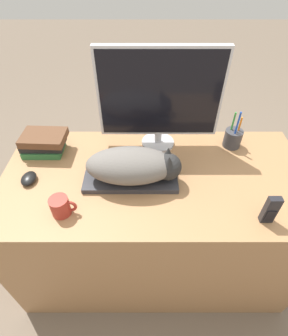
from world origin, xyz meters
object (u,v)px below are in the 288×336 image
object	(u,v)px
pen_cup	(233,138)
book_stack	(44,143)
computer_mouse	(29,178)
coffee_mug	(61,206)
keyboard	(131,179)
cat	(136,165)
monitor	(160,97)
phone	(271,210)

from	to	relation	value
pen_cup	book_stack	xyz separation A→B (m)	(-0.95, -0.05, 0.01)
computer_mouse	coffee_mug	xyz separation A→B (m)	(0.19, -0.18, 0.02)
keyboard	book_stack	size ratio (longest dim) A/B	1.86
cat	computer_mouse	world-z (taller)	cat
monitor	phone	xyz separation A→B (m)	(0.40, -0.48, -0.21)
computer_mouse	pen_cup	size ratio (longest dim) A/B	0.42
computer_mouse	coffee_mug	world-z (taller)	coffee_mug
cat	computer_mouse	bearing A→B (deg)	179.83
coffee_mug	pen_cup	size ratio (longest dim) A/B	0.49
cat	book_stack	size ratio (longest dim) A/B	1.82
cat	computer_mouse	xyz separation A→B (m)	(-0.48, 0.00, -0.08)
cat	coffee_mug	size ratio (longest dim) A/B	3.93
computer_mouse	phone	xyz separation A→B (m)	(0.99, -0.21, 0.05)
coffee_mug	book_stack	distance (m)	0.42
phone	book_stack	bearing A→B (deg)	156.59
keyboard	coffee_mug	xyz separation A→B (m)	(-0.27, -0.17, 0.03)
coffee_mug	computer_mouse	bearing A→B (deg)	137.13
coffee_mug	phone	size ratio (longest dim) A/B	0.80
monitor	book_stack	distance (m)	0.61
pen_cup	phone	xyz separation A→B (m)	(0.02, -0.47, 0.02)
monitor	book_stack	world-z (taller)	monitor
cat	pen_cup	world-z (taller)	pen_cup
computer_mouse	coffee_mug	size ratio (longest dim) A/B	0.85
pen_cup	phone	size ratio (longest dim) A/B	1.62
book_stack	computer_mouse	bearing A→B (deg)	-95.08
keyboard	pen_cup	distance (m)	0.57
cat	pen_cup	distance (m)	0.55
monitor	pen_cup	bearing A→B (deg)	-1.69
cat	computer_mouse	size ratio (longest dim) A/B	4.63
phone	pen_cup	bearing A→B (deg)	92.55
keyboard	phone	world-z (taller)	phone
cat	book_stack	world-z (taller)	cat
monitor	book_stack	xyz separation A→B (m)	(-0.57, -0.06, -0.21)
book_stack	keyboard	bearing A→B (deg)	-25.58
keyboard	phone	size ratio (longest dim) A/B	3.19
monitor	phone	bearing A→B (deg)	-50.16
keyboard	monitor	distance (m)	0.40
pen_cup	book_stack	bearing A→B (deg)	-176.98
pen_cup	cat	bearing A→B (deg)	-152.04
coffee_mug	pen_cup	distance (m)	0.89
phone	monitor	bearing A→B (deg)	129.84
monitor	coffee_mug	world-z (taller)	monitor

